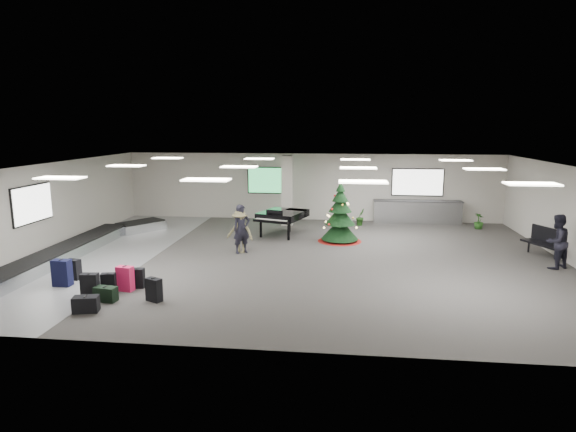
# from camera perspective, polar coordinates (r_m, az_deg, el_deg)

# --- Properties ---
(ground) EXTENTS (18.00, 18.00, 0.00)m
(ground) POSITION_cam_1_polar(r_m,az_deg,el_deg) (16.71, 1.13, -5.00)
(ground) COLOR #3E3A38
(ground) RESTS_ON ground
(room_envelope) EXTENTS (18.02, 14.02, 3.21)m
(room_envelope) POSITION_cam_1_polar(r_m,az_deg,el_deg) (16.94, 0.09, 3.27)
(room_envelope) COLOR #BAB5AA
(room_envelope) RESTS_ON ground
(baggage_carousel) EXTENTS (2.28, 9.71, 0.43)m
(baggage_carousel) POSITION_cam_1_polar(r_m,az_deg,el_deg) (18.96, -23.24, -3.32)
(baggage_carousel) COLOR silver
(baggage_carousel) RESTS_ON ground
(service_counter) EXTENTS (4.05, 0.65, 1.08)m
(service_counter) POSITION_cam_1_polar(r_m,az_deg,el_deg) (23.28, 15.06, 0.49)
(service_counter) COLOR silver
(service_counter) RESTS_ON ground
(suitcase_0) EXTENTS (0.46, 0.29, 0.71)m
(suitcase_0) POSITION_cam_1_polar(r_m,az_deg,el_deg) (13.84, -22.41, -7.70)
(suitcase_0) COLOR black
(suitcase_0) RESTS_ON ground
(suitcase_1) EXTENTS (0.41, 0.27, 0.60)m
(suitcase_1) POSITION_cam_1_polar(r_m,az_deg,el_deg) (14.05, -20.49, -7.51)
(suitcase_1) COLOR black
(suitcase_1) RESTS_ON ground
(pink_suitcase) EXTENTS (0.48, 0.32, 0.71)m
(pink_suitcase) POSITION_cam_1_polar(r_m,az_deg,el_deg) (14.15, -18.73, -7.04)
(pink_suitcase) COLOR #F41F5A
(pink_suitcase) RESTS_ON ground
(suitcase_3) EXTENTS (0.39, 0.23, 0.58)m
(suitcase_3) POSITION_cam_1_polar(r_m,az_deg,el_deg) (14.31, -17.39, -7.03)
(suitcase_3) COLOR black
(suitcase_3) RESTS_ON ground
(navy_suitcase) EXTENTS (0.50, 0.30, 0.79)m
(navy_suitcase) POSITION_cam_1_polar(r_m,az_deg,el_deg) (15.21, -25.21, -6.12)
(navy_suitcase) COLOR black
(navy_suitcase) RESTS_ON ground
(green_duffel) EXTENTS (0.61, 0.36, 0.40)m
(green_duffel) POSITION_cam_1_polar(r_m,az_deg,el_deg) (13.56, -20.79, -8.63)
(green_duffel) COLOR black
(green_duffel) RESTS_ON ground
(suitcase_7) EXTENTS (0.48, 0.38, 0.64)m
(suitcase_7) POSITION_cam_1_polar(r_m,az_deg,el_deg) (13.13, -15.60, -8.42)
(suitcase_7) COLOR black
(suitcase_7) RESTS_ON ground
(suitcase_8) EXTENTS (0.46, 0.32, 0.64)m
(suitcase_8) POSITION_cam_1_polar(r_m,az_deg,el_deg) (15.72, -24.08, -5.81)
(suitcase_8) COLOR black
(suitcase_8) RESTS_ON ground
(black_duffel) EXTENTS (0.66, 0.46, 0.41)m
(black_duffel) POSITION_cam_1_polar(r_m,az_deg,el_deg) (12.99, -22.83, -9.60)
(black_duffel) COLOR black
(black_duffel) RESTS_ON ground
(christmas_tree) EXTENTS (1.74, 1.74, 2.48)m
(christmas_tree) POSITION_cam_1_polar(r_m,az_deg,el_deg) (19.04, 6.18, -0.49)
(christmas_tree) COLOR maroon
(christmas_tree) RESTS_ON ground
(grand_piano) EXTENTS (2.13, 2.45, 1.18)m
(grand_piano) POSITION_cam_1_polar(r_m,az_deg,el_deg) (19.94, -0.77, 0.05)
(grand_piano) COLOR black
(grand_piano) RESTS_ON ground
(bench) EXTENTS (1.16, 1.68, 1.01)m
(bench) POSITION_cam_1_polar(r_m,az_deg,el_deg) (18.99, 28.35, -2.61)
(bench) COLOR black
(bench) RESTS_ON ground
(traveler_a) EXTENTS (0.77, 0.72, 1.76)m
(traveler_a) POSITION_cam_1_polar(r_m,az_deg,el_deg) (17.24, -5.52, -1.54)
(traveler_a) COLOR black
(traveler_a) RESTS_ON ground
(traveler_b) EXTENTS (1.12, 0.82, 1.56)m
(traveler_b) POSITION_cam_1_polar(r_m,az_deg,el_deg) (17.32, -5.71, -1.83)
(traveler_b) COLOR olive
(traveler_b) RESTS_ON ground
(traveler_bench) EXTENTS (1.08, 1.02, 1.77)m
(traveler_bench) POSITION_cam_1_polar(r_m,az_deg,el_deg) (17.53, 29.22, -2.67)
(traveler_bench) COLOR black
(traveler_bench) RESTS_ON ground
(potted_plant_left) EXTENTS (0.53, 0.55, 0.79)m
(potted_plant_left) POSITION_cam_1_polar(r_m,az_deg,el_deg) (22.30, 8.57, -0.10)
(potted_plant_left) COLOR #194315
(potted_plant_left) RESTS_ON ground
(potted_plant_right) EXTENTS (0.56, 0.56, 0.72)m
(potted_plant_right) POSITION_cam_1_polar(r_m,az_deg,el_deg) (22.90, 21.68, -0.55)
(potted_plant_right) COLOR #194315
(potted_plant_right) RESTS_ON ground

